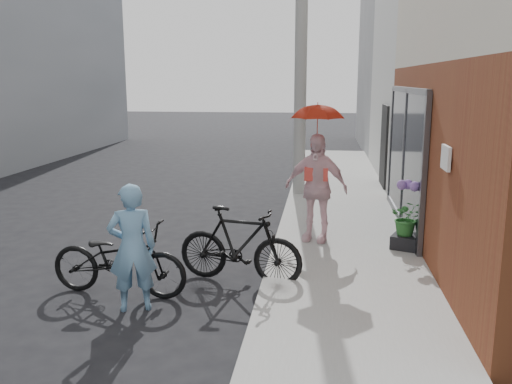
% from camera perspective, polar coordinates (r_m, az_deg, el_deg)
% --- Properties ---
extents(ground, '(80.00, 80.00, 0.00)m').
position_cam_1_polar(ground, '(7.40, -6.42, -10.27)').
color(ground, black).
rests_on(ground, ground).
extents(sidewalk, '(2.20, 24.00, 0.12)m').
position_cam_1_polar(sidewalk, '(9.09, 9.66, -5.74)').
color(sidewalk, '#989893').
rests_on(sidewalk, ground).
extents(curb, '(0.12, 24.00, 0.12)m').
position_cam_1_polar(curb, '(9.10, 2.31, -5.55)').
color(curb, '#9E9E99').
rests_on(curb, ground).
extents(east_building_far, '(8.00, 8.00, 7.00)m').
position_cam_1_polar(east_building_far, '(23.34, 21.40, 12.77)').
color(east_building_far, gray).
rests_on(east_building_far, ground).
extents(utility_pole, '(0.28, 0.28, 7.00)m').
position_cam_1_polar(utility_pole, '(12.70, 4.76, 15.03)').
color(utility_pole, '#9E9E99').
rests_on(utility_pole, ground).
extents(officer, '(0.67, 0.56, 1.57)m').
position_cam_1_polar(officer, '(6.70, -12.91, -5.74)').
color(officer, '#6A99BD').
rests_on(officer, ground).
extents(bike_left, '(1.90, 0.81, 0.97)m').
position_cam_1_polar(bike_left, '(7.29, -14.26, -6.84)').
color(bike_left, black).
rests_on(bike_left, ground).
extents(bike_right, '(1.84, 0.82, 1.07)m').
position_cam_1_polar(bike_right, '(7.48, -1.72, -5.60)').
color(bike_right, black).
rests_on(bike_right, ground).
extents(kimono_woman, '(1.13, 0.70, 1.79)m').
position_cam_1_polar(kimono_woman, '(8.99, 6.32, 0.46)').
color(kimono_woman, '#F6CED5').
rests_on(kimono_woman, sidewalk).
extents(parasol, '(0.85, 0.85, 0.75)m').
position_cam_1_polar(parasol, '(8.83, 6.51, 8.57)').
color(parasol, red).
rests_on(parasol, kimono_woman).
extents(planter, '(0.53, 0.53, 0.21)m').
position_cam_1_polar(planter, '(9.01, 15.47, -5.05)').
color(planter, black).
rests_on(planter, sidewalk).
extents(potted_plant, '(0.52, 0.45, 0.57)m').
position_cam_1_polar(potted_plant, '(8.91, 15.61, -2.62)').
color(potted_plant, '#296629').
rests_on(potted_plant, planter).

